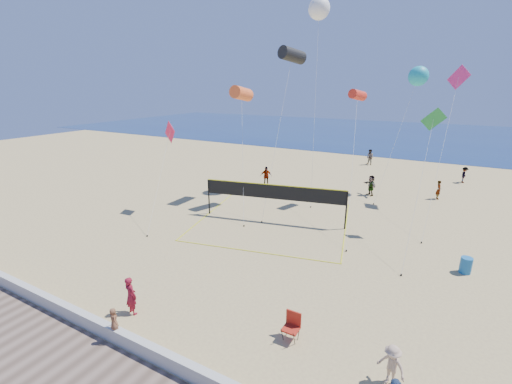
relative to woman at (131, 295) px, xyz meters
The scene contains 22 objects.
ground 3.70m from the woman, 24.83° to the left, with size 120.00×120.00×0.00m, color tan.
ocean 63.60m from the woman, 87.05° to the left, with size 140.00×50.00×0.03m, color navy.
seawall 3.63m from the woman, 24.43° to the right, with size 32.00×0.30×0.60m, color beige.
woman is the anchor object (origin of this frame).
toddler 1.70m from the woman, 61.60° to the right, with size 0.41×0.26×0.83m, color brown.
bystander_b 10.04m from the woman, ahead, with size 0.93×0.53×1.44m, color tan.
far_person_0 19.92m from the woman, 101.01° to the left, with size 1.08×0.45×1.85m, color gray.
far_person_1 21.94m from the woman, 75.65° to the left, with size 1.64×0.52×1.76m, color gray.
far_person_2 25.24m from the woman, 65.20° to the left, with size 0.58×0.38×1.58m, color gray.
far_person_3 33.46m from the woman, 84.88° to the left, with size 0.90×0.70×1.85m, color gray.
far_person_4 32.27m from the woman, 67.02° to the left, with size 1.01×0.58×1.56m, color gray.
camp_chair 6.66m from the woman, 15.83° to the left, with size 0.60×0.73×1.22m.
trash_barrel 16.07m from the woman, 40.33° to the left, with size 0.56×0.56×0.84m, color #175D9B.
volleyball_net 12.03m from the woman, 86.73° to the left, with size 11.76×11.64×2.66m.
kite_0 17.55m from the woman, 104.01° to the left, with size 3.80×6.45×9.11m.
kite_1 19.08m from the woman, 90.01° to the left, with size 1.57×6.01×11.75m.
kite_2 20.19m from the woman, 76.53° to the left, with size 2.63×9.36×8.86m.
kite_3 13.10m from the woman, 123.63° to the left, with size 2.54×4.98×6.72m.
kite_4 18.16m from the woman, 55.88° to the left, with size 1.40×6.32×7.88m.
kite_5 25.27m from the woman, 63.59° to the left, with size 1.49×9.39×10.51m.
kite_6 25.14m from the woman, 89.57° to the left, with size 2.85×5.99×15.78m.
kite_7 26.66m from the woman, 71.88° to the left, with size 2.71×6.01×10.58m.
Camera 1 is at (7.09, -9.66, 9.10)m, focal length 24.00 mm.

